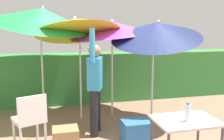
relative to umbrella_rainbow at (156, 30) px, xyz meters
name	(u,v)px	position (x,y,z in m)	size (l,w,h in m)	color
ground_plane	(116,132)	(-0.83, -0.23, -1.83)	(24.00, 24.00, 0.00)	#937056
hedge_row	(95,77)	(-0.83, 1.94, -1.22)	(8.00, 0.70, 1.23)	#38843D
umbrella_rainbow	(156,30)	(0.00, 0.00, 0.00)	(1.80, 1.73, 2.31)	silver
umbrella_orange	(112,29)	(-0.66, 0.74, 0.01)	(1.81, 1.79, 2.10)	silver
umbrella_yellow	(42,17)	(-2.08, 0.85, 0.26)	(2.04, 1.99, 2.57)	silver
umbrella_navy	(77,26)	(-1.40, 0.62, 0.08)	(1.71, 1.70, 2.33)	silver
person_vendor	(95,83)	(-1.20, -0.19, -0.90)	(0.33, 0.55, 1.88)	black
chair_plastic	(30,118)	(-2.29, -0.56, -1.32)	(0.57, 0.57, 0.89)	silver
cooler_box	(136,132)	(-0.62, -0.74, -1.64)	(0.45, 0.36, 0.38)	#2D6BB7
crate_cardboard	(65,138)	(-1.77, -0.68, -1.66)	(0.40, 0.34, 0.34)	#9E7A4C
folding_table	(185,126)	(-0.30, -1.72, -1.19)	(0.80, 0.60, 0.73)	#4C4C51
bottle_water	(188,113)	(-0.31, -1.78, -0.99)	(0.07, 0.07, 0.24)	silver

